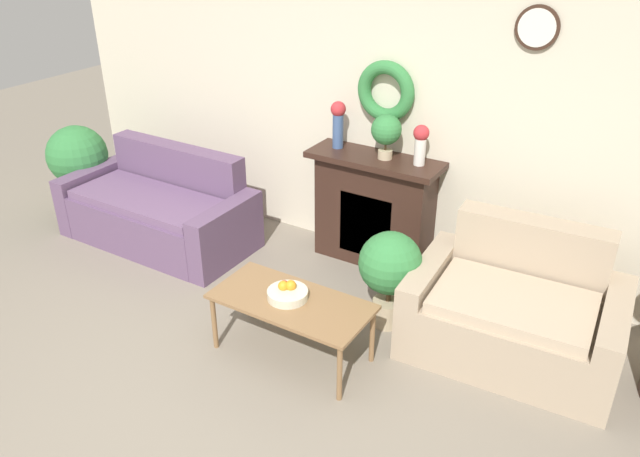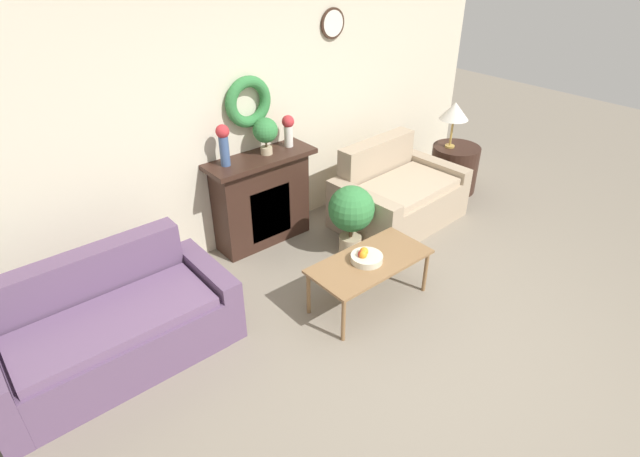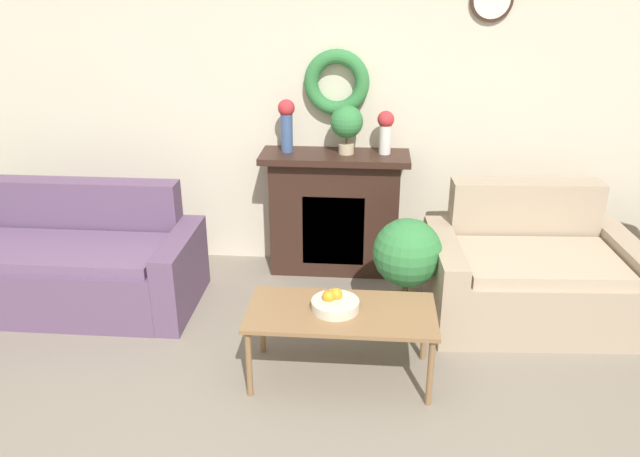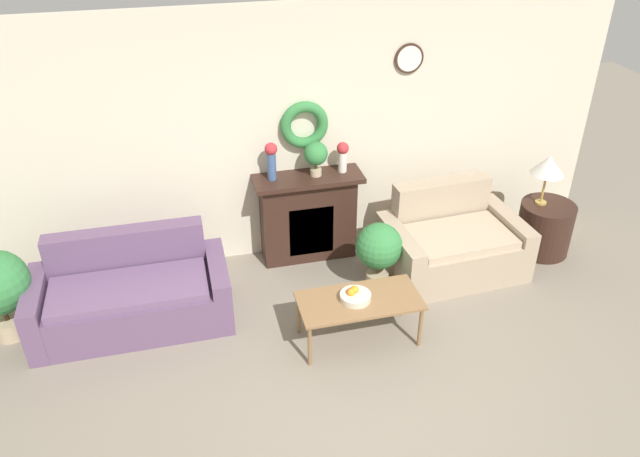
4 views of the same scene
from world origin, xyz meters
TOP-DOWN VIEW (x-y plane):
  - ground_plane at (0.00, 0.00)m, footprint 16.00×16.00m
  - wall_back at (0.00, 2.61)m, footprint 6.80×0.17m
  - fireplace at (0.04, 2.40)m, footprint 1.14×0.41m
  - couch_left at (-1.84, 1.71)m, footprint 1.82×0.86m
  - loveseat_right at (1.46, 1.79)m, footprint 1.46×1.02m
  - coffee_table at (0.17, 0.93)m, footprint 1.10×0.53m
  - fruit_bowl at (0.13, 0.94)m, footprint 0.28×0.28m
  - side_table_by_loveseat at (2.61, 1.86)m, footprint 0.59×0.59m
  - table_lamp at (2.53, 1.91)m, footprint 0.35×0.35m
  - vase_on_mantel_left at (-0.33, 2.41)m, footprint 0.13×0.13m
  - vase_on_mantel_right at (0.42, 2.41)m, footprint 0.13×0.13m
  - potted_plant_on_mantel at (0.12, 2.39)m, footprint 0.25×0.25m
  - potted_plant_floor_by_loveseat at (0.58, 1.61)m, footprint 0.47×0.47m

SIDE VIEW (x-z plane):
  - ground_plane at x=0.00m, z-range 0.00..0.00m
  - side_table_by_loveseat at x=2.61m, z-range 0.00..0.58m
  - couch_left at x=-1.84m, z-range -0.12..0.72m
  - loveseat_right at x=1.46m, z-range -0.13..0.76m
  - coffee_table at x=0.17m, z-range 0.19..0.64m
  - potted_plant_floor_by_loveseat at x=0.58m, z-range 0.11..0.87m
  - fruit_bowl at x=0.13m, z-range 0.44..0.56m
  - fireplace at x=0.04m, z-range 0.01..1.00m
  - table_lamp at x=2.53m, z-range 0.76..1.32m
  - vase_on_mantel_right at x=0.42m, z-range 1.02..1.35m
  - potted_plant_on_mantel at x=0.12m, z-range 1.04..1.41m
  - vase_on_mantel_left at x=-0.33m, z-range 1.02..1.43m
  - wall_back at x=0.00m, z-range 0.01..2.71m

